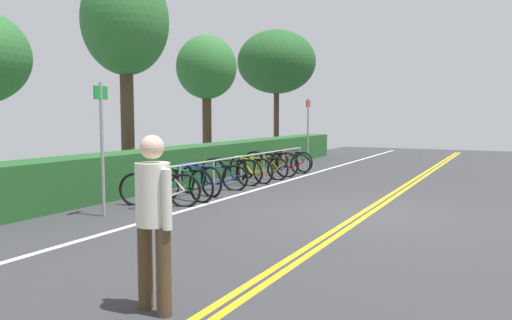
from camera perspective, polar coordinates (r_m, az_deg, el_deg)
ground_plane at (r=9.77m, az=12.50°, el=-6.02°), size 38.53×12.88×0.05m
centre_line_yellow_inner at (r=9.74m, az=12.96°, el=-5.89°), size 34.68×0.10×0.00m
centre_line_yellow_outer at (r=9.78m, az=12.05°, el=-5.83°), size 34.68×0.10×0.00m
bike_lane_stripe_white at (r=11.01m, az=-3.87°, el=-4.51°), size 34.68×0.12×0.00m
bike_rack at (r=13.38m, az=-1.74°, el=-0.32°), size 8.31×0.05×0.76m
bicycle_0 at (r=10.35m, az=-10.92°, el=-3.32°), size 0.67×1.66×0.73m
bicycle_1 at (r=11.01m, az=-8.13°, el=-2.70°), size 0.49×1.72×0.75m
bicycle_2 at (r=11.72m, az=-6.66°, el=-2.24°), size 0.60×1.63×0.74m
bicycle_3 at (r=12.37m, az=-4.79°, el=-1.96°), size 0.64×1.66×0.69m
bicycle_4 at (r=13.18m, az=-2.86°, el=-1.36°), size 0.50×1.72×0.76m
bicycle_5 at (r=13.78m, az=-0.63°, el=-1.11°), size 0.59×1.63×0.74m
bicycle_6 at (r=14.46m, az=0.65°, el=-0.90°), size 0.46×1.71×0.69m
bicycle_7 at (r=15.15m, az=1.62°, el=-0.45°), size 0.46×1.86×0.79m
bicycle_8 at (r=15.91m, az=3.29°, el=-0.39°), size 0.61×1.63×0.68m
bicycle_9 at (r=16.66m, az=4.07°, el=-0.10°), size 0.49×1.65×0.71m
pedestrian at (r=4.73m, az=-11.65°, el=-5.79°), size 0.32×0.48×1.66m
sign_post_near at (r=9.45m, az=-17.17°, el=2.51°), size 0.36×0.07×2.43m
sign_post_far at (r=17.98m, az=5.95°, el=3.86°), size 0.36×0.06×2.44m
hedge_backdrop at (r=15.50m, az=-4.33°, el=0.09°), size 17.26×1.03×0.97m
tree_mid at (r=14.29m, az=-14.69°, el=14.82°), size 2.33×2.33×5.80m
tree_far_right at (r=17.90m, az=-5.67°, el=10.32°), size 2.12×2.12×4.64m
tree_extra at (r=22.72m, az=2.36°, el=11.08°), size 3.50×3.50×5.62m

